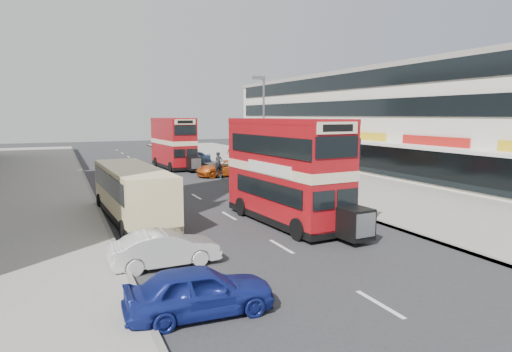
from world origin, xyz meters
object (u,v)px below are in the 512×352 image
pedestrian_near (303,173)px  car_left_near (200,291)px  bus_second (173,143)px  street_lamp (263,121)px  car_right_a (262,181)px  car_right_b (224,168)px  pedestrian_far (231,153)px  cyclist (219,169)px  coach (132,191)px  car_left_front (165,249)px  bus_main (286,171)px  car_right_c (192,157)px

pedestrian_near → car_left_near: bearing=17.6°
bus_second → pedestrian_near: size_ratio=4.72×
street_lamp → pedestrian_near: street_lamp is taller
car_right_a → car_right_b: (-0.03, 7.72, 0.02)m
pedestrian_far → street_lamp: bearing=-130.8°
car_left_near → car_right_a: (9.71, 17.26, -0.01)m
car_right_b → cyclist: (-0.89, -1.12, 0.11)m
coach → car_left_near: bearing=-93.4°
cyclist → bus_second: bearing=93.3°
car_right_a → cyclist: size_ratio=2.05×
car_left_front → bus_second: bearing=-16.0°
car_left_near → car_left_front: (0.00, 4.19, -0.04)m
pedestrian_far → pedestrian_near: bearing=-123.8°
car_left_near → pedestrian_far: (13.77, 34.37, 0.44)m
car_right_b → pedestrian_far: bearing=157.7°
bus_main → car_left_front: (-6.73, -3.81, -1.95)m
street_lamp → car_right_b: (-1.59, 4.37, -4.11)m
pedestrian_near → cyclist: size_ratio=0.84×
car_left_front → pedestrian_far: bearing=-26.4°
street_lamp → car_right_a: 5.55m
car_left_near → car_right_c: car_right_c is taller
bus_second → car_right_a: (2.59, -15.27, -1.85)m
pedestrian_near → pedestrian_far: size_ratio=0.97×
car_left_front → car_right_a: car_right_a is taller
car_right_a → pedestrian_far: bearing=170.5°
car_right_a → pedestrian_far: 17.59m
bus_main → car_right_b: bearing=-104.3°
bus_main → car_right_b: 17.34m
car_left_front → pedestrian_near: size_ratio=2.05×
street_lamp → pedestrian_far: size_ratio=4.27×
coach → bus_main: bearing=-33.0°
car_right_c → cyclist: 12.01m
car_left_near → cyclist: (8.78, 23.87, 0.13)m
bus_main → car_right_b: (2.95, 16.98, -1.89)m
bus_main → bus_second: (0.39, 24.53, -0.06)m
street_lamp → bus_main: (-4.54, -12.62, -2.22)m
car_left_near → car_left_front: 4.19m
street_lamp → coach: (-11.20, -8.78, -3.33)m
car_right_c → cyclist: (-1.10, -11.96, 0.10)m
coach → car_right_c: 25.93m
pedestrian_far → car_right_a: bearing=-133.8°
car_left_near → pedestrian_far: pedestrian_far is taller
car_right_c → pedestrian_far: (3.89, -1.46, 0.41)m
coach → car_right_a: coach is taller
bus_main → car_left_near: bearing=45.4°
coach → pedestrian_near: size_ratio=5.10×
bus_second → car_left_front: (-7.12, -28.34, -1.88)m
car_left_near → pedestrian_near: (12.76, 16.90, 0.40)m
car_left_front → bus_main: bearing=-62.4°
car_right_b → cyclist: 1.43m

